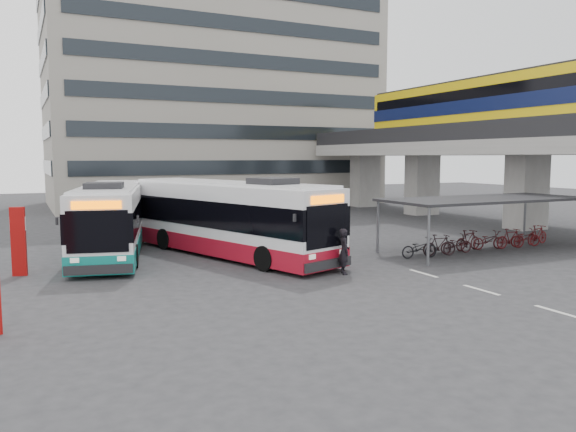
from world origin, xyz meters
name	(u,v)px	position (x,y,z in m)	size (l,w,h in m)	color
ground	(369,280)	(0.00, 0.00, 0.00)	(120.00, 120.00, 0.00)	#28282B
viaduct	(477,131)	(17.00, 12.31, 6.23)	(8.00, 32.00, 9.68)	gray
bike_shelter	(483,224)	(8.47, 3.00, 1.30)	(10.00, 4.00, 2.54)	#595B60
office_block	(213,73)	(6.00, 36.00, 12.50)	(30.00, 15.00, 25.00)	gray
road_markings	(481,290)	(2.50, -3.00, 0.01)	(0.15, 7.60, 0.01)	beige
bus_main	(228,219)	(-2.88, 7.14, 1.68)	(6.33, 12.42, 3.61)	white
bus_teal	(112,220)	(-7.59, 9.83, 1.59)	(5.11, 11.88, 3.43)	white
pedestrian	(344,251)	(-0.31, 1.26, 0.88)	(0.64, 0.42, 1.76)	black
sign_totem_north	(19,240)	(-11.50, 6.33, 1.35)	(0.56, 0.29, 2.61)	#980A09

